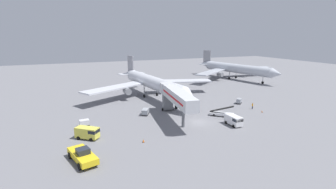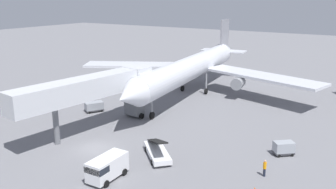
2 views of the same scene
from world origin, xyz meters
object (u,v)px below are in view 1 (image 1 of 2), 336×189
(baggage_cart_near_center, at_px, (84,123))
(safety_cone_bravo, at_px, (143,141))
(belt_loader_truck, at_px, (222,113))
(ground_crew_worker_foreground, at_px, (252,106))
(airplane_background, at_px, (234,68))
(airplane_at_gate, at_px, (151,82))
(safety_cone_alpha, at_px, (262,111))
(jet_bridge, at_px, (175,96))
(baggage_cart_near_right, at_px, (239,101))
(baggage_cart_outer_left, at_px, (145,112))
(service_van_mid_center, at_px, (234,120))
(pushback_tug, at_px, (83,155))
(service_van_far_center, at_px, (88,132))

(baggage_cart_near_center, distance_m, safety_cone_bravo, 16.55)
(belt_loader_truck, relative_size, ground_crew_worker_foreground, 3.13)
(safety_cone_bravo, relative_size, airplane_background, 0.01)
(airplane_at_gate, distance_m, safety_cone_alpha, 35.20)
(jet_bridge, xyz_separation_m, ground_crew_worker_foreground, (23.04, -0.82, -4.74))
(jet_bridge, bearing_deg, safety_cone_alpha, -10.53)
(baggage_cart_near_right, xyz_separation_m, safety_cone_alpha, (-0.06, -9.60, -0.57))
(airplane_at_gate, xyz_separation_m, baggage_cart_outer_left, (-7.90, -17.67, -4.10))
(airplane_at_gate, bearing_deg, service_van_mid_center, -76.27)
(safety_cone_alpha, distance_m, airplane_background, 53.74)
(airplane_at_gate, distance_m, pushback_tug, 45.14)
(baggage_cart_near_right, relative_size, safety_cone_alpha, 4.36)
(safety_cone_alpha, height_order, airplane_background, airplane_background)
(airplane_at_gate, relative_size, safety_cone_bravo, 76.40)
(ground_crew_worker_foreground, bearing_deg, baggage_cart_near_right, 87.40)
(belt_loader_truck, height_order, safety_cone_alpha, belt_loader_truck)
(airplane_at_gate, distance_m, baggage_cart_near_center, 31.07)
(service_van_mid_center, distance_m, airplane_background, 65.20)
(service_van_far_center, bearing_deg, baggage_cart_near_right, 12.62)
(airplane_at_gate, relative_size, service_van_mid_center, 10.71)
(belt_loader_truck, bearing_deg, jet_bridge, 166.59)
(jet_bridge, relative_size, baggage_cart_near_right, 8.49)
(belt_loader_truck, bearing_deg, pushback_tug, -161.85)
(baggage_cart_near_center, xyz_separation_m, baggage_cart_outer_left, (15.19, 2.70, 0.02))
(service_van_mid_center, bearing_deg, jet_bridge, 136.78)
(airplane_at_gate, distance_m, baggage_cart_near_right, 28.22)
(baggage_cart_near_right, height_order, baggage_cart_outer_left, baggage_cart_near_right)
(baggage_cart_near_right, bearing_deg, service_van_far_center, -167.38)
(baggage_cart_near_right, bearing_deg, belt_loader_truck, -145.66)
(airplane_at_gate, relative_size, baggage_cart_outer_left, 15.41)
(baggage_cart_near_center, xyz_separation_m, safety_cone_bravo, (9.47, -13.57, -0.52))
(airplane_at_gate, xyz_separation_m, service_van_far_center, (-23.12, -28.07, -3.63))
(belt_loader_truck, distance_m, ground_crew_worker_foreground, 11.64)
(baggage_cart_near_center, bearing_deg, belt_loader_truck, -10.10)
(baggage_cart_near_right, bearing_deg, airplane_at_gate, 139.50)
(airplane_at_gate, relative_size, jet_bridge, 2.26)
(service_van_far_center, height_order, airplane_background, airplane_background)
(jet_bridge, xyz_separation_m, airplane_background, (49.35, 42.43, -0.71))
(belt_loader_truck, relative_size, safety_cone_bravo, 8.86)
(service_van_mid_center, xyz_separation_m, service_van_far_center, (-31.16, 4.87, 0.04))
(baggage_cart_outer_left, relative_size, safety_cone_bravo, 4.96)
(ground_crew_worker_foreground, bearing_deg, baggage_cart_outer_left, 167.18)
(safety_cone_alpha, bearing_deg, baggage_cart_outer_left, 160.91)
(belt_loader_truck, height_order, service_van_mid_center, belt_loader_truck)
(baggage_cart_near_center, height_order, ground_crew_worker_foreground, ground_crew_worker_foreground)
(jet_bridge, height_order, baggage_cart_near_right, jet_bridge)
(airplane_background, bearing_deg, jet_bridge, -139.31)
(airplane_at_gate, relative_size, baggage_cart_near_right, 19.17)
(belt_loader_truck, relative_size, baggage_cart_near_right, 2.22)
(safety_cone_bravo, bearing_deg, safety_cone_alpha, 10.10)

